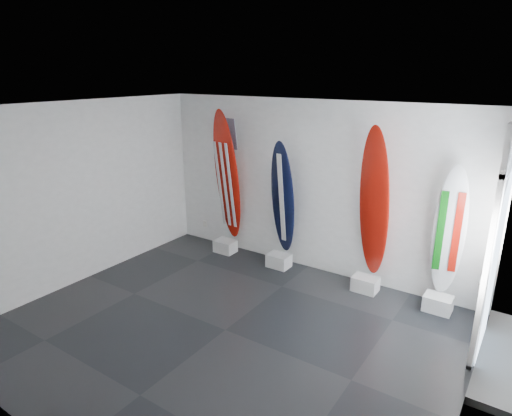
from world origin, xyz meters
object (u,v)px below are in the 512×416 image
Objects in this scene: surfboard_italy at (449,232)px; surfboard_usa at (227,176)px; surfboard_swiss at (374,203)px; surfboard_navy at (283,198)px.

surfboard_usa is at bearing 166.76° from surfboard_italy.
surfboard_usa is 1.05× the size of surfboard_swiss.
surfboard_navy is at bearing -163.19° from surfboard_swiss.
surfboard_swiss is 1.15m from surfboard_italy.
surfboard_usa is at bearing -176.11° from surfboard_navy.
surfboard_swiss is (1.64, 0.00, 0.19)m from surfboard_navy.
surfboard_navy is (1.23, 0.00, -0.24)m from surfboard_usa.
surfboard_navy is at bearing 166.76° from surfboard_italy.
surfboard_usa is 4.02m from surfboard_italy.
surfboard_swiss is at bearing 166.76° from surfboard_italy.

